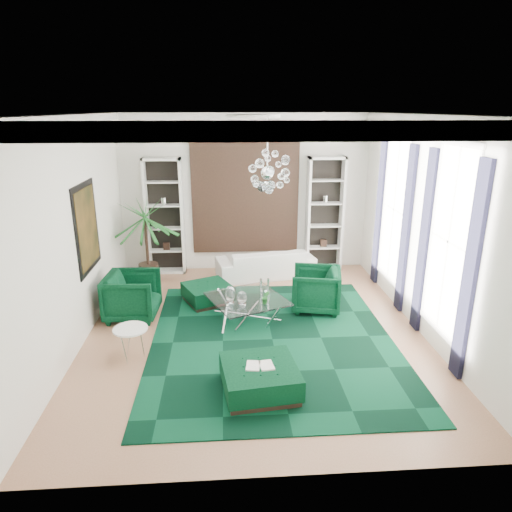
{
  "coord_description": "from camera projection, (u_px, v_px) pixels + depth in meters",
  "views": [
    {
      "loc": [
        -0.49,
        -7.52,
        3.89
      ],
      "look_at": [
        0.06,
        0.5,
        1.28
      ],
      "focal_mm": 32.0,
      "sensor_mm": 36.0,
      "label": 1
    }
  ],
  "objects": [
    {
      "name": "floor",
      "position": [
        255.0,
        331.0,
        8.38
      ],
      "size": [
        6.0,
        7.0,
        0.02
      ],
      "primitive_type": "cube",
      "color": "tan",
      "rests_on": "ground"
    },
    {
      "name": "ceiling",
      "position": [
        254.0,
        113.0,
        7.19
      ],
      "size": [
        6.0,
        7.0,
        0.02
      ],
      "primitive_type": "cube",
      "color": "white",
      "rests_on": "ground"
    },
    {
      "name": "wall_back",
      "position": [
        245.0,
        194.0,
        11.12
      ],
      "size": [
        6.0,
        0.02,
        3.8
      ],
      "primitive_type": "cube",
      "color": "silver",
      "rests_on": "ground"
    },
    {
      "name": "wall_front",
      "position": [
        278.0,
        322.0,
        4.46
      ],
      "size": [
        6.0,
        0.02,
        3.8
      ],
      "primitive_type": "cube",
      "color": "silver",
      "rests_on": "ground"
    },
    {
      "name": "wall_left",
      "position": [
        74.0,
        234.0,
        7.59
      ],
      "size": [
        0.02,
        7.0,
        3.8
      ],
      "primitive_type": "cube",
      "color": "silver",
      "rests_on": "ground"
    },
    {
      "name": "wall_right",
      "position": [
        426.0,
        227.0,
        7.98
      ],
      "size": [
        0.02,
        7.0,
        3.8
      ],
      "primitive_type": "cube",
      "color": "silver",
      "rests_on": "ground"
    },
    {
      "name": "crown_molding",
      "position": [
        254.0,
        121.0,
        7.23
      ],
      "size": [
        6.0,
        7.0,
        0.18
      ],
      "primitive_type": null,
      "color": "white",
      "rests_on": "ceiling"
    },
    {
      "name": "ceiling_medallion",
      "position": [
        253.0,
        116.0,
        7.49
      ],
      "size": [
        0.9,
        0.9,
        0.05
      ],
      "primitive_type": "cylinder",
      "color": "white",
      "rests_on": "ceiling"
    },
    {
      "name": "tapestry",
      "position": [
        245.0,
        194.0,
        11.07
      ],
      "size": [
        2.5,
        0.06,
        2.8
      ],
      "primitive_type": "cube",
      "color": "black",
      "rests_on": "wall_back"
    },
    {
      "name": "shelving_left",
      "position": [
        165.0,
        217.0,
        10.95
      ],
      "size": [
        0.9,
        0.38,
        2.8
      ],
      "primitive_type": null,
      "color": "white",
      "rests_on": "floor"
    },
    {
      "name": "shelving_right",
      "position": [
        325.0,
        214.0,
        11.21
      ],
      "size": [
        0.9,
        0.38,
        2.8
      ],
      "primitive_type": null,
      "color": "white",
      "rests_on": "floor"
    },
    {
      "name": "painting",
      "position": [
        87.0,
        228.0,
        8.18
      ],
      "size": [
        0.04,
        1.3,
        1.6
      ],
      "primitive_type": "cube",
      "color": "black",
      "rests_on": "wall_left"
    },
    {
      "name": "window_near",
      "position": [
        449.0,
        242.0,
        7.13
      ],
      "size": [
        0.03,
        1.1,
        2.9
      ],
      "primitive_type": "cube",
      "color": "white",
      "rests_on": "wall_right"
    },
    {
      "name": "curtain_near_a",
      "position": [
        470.0,
        274.0,
        6.46
      ],
      "size": [
        0.07,
        0.3,
        3.25
      ],
      "primitive_type": "cube",
      "color": "black",
      "rests_on": "floor"
    },
    {
      "name": "curtain_near_b",
      "position": [
        424.0,
        243.0,
        7.94
      ],
      "size": [
        0.07,
        0.3,
        3.25
      ],
      "primitive_type": "cube",
      "color": "black",
      "rests_on": "floor"
    },
    {
      "name": "window_far",
      "position": [
        394.0,
        209.0,
        9.4
      ],
      "size": [
        0.03,
        1.1,
        2.9
      ],
      "primitive_type": "cube",
      "color": "white",
      "rests_on": "wall_right"
    },
    {
      "name": "curtain_far_a",
      "position": [
        406.0,
        231.0,
        8.74
      ],
      "size": [
        0.07,
        0.3,
        3.25
      ],
      "primitive_type": "cube",
      "color": "black",
      "rests_on": "floor"
    },
    {
      "name": "curtain_far_b",
      "position": [
        379.0,
        213.0,
        10.22
      ],
      "size": [
        0.07,
        0.3,
        3.25
      ],
      "primitive_type": "cube",
      "color": "black",
      "rests_on": "floor"
    },
    {
      "name": "rug",
      "position": [
        272.0,
        340.0,
        8.02
      ],
      "size": [
        4.2,
        5.0,
        0.02
      ],
      "primitive_type": "cube",
      "color": "black",
      "rests_on": "floor"
    },
    {
      "name": "sofa",
      "position": [
        266.0,
        263.0,
        10.99
      ],
      "size": [
        2.44,
        1.33,
        0.68
      ],
      "primitive_type": "imported",
      "rotation": [
        0.0,
        0.0,
        3.33
      ],
      "color": "white",
      "rests_on": "floor"
    },
    {
      "name": "armchair_left",
      "position": [
        133.0,
        296.0,
        8.78
      ],
      "size": [
        1.04,
        1.01,
        0.9
      ],
      "primitive_type": "imported",
      "rotation": [
        0.0,
        0.0,
        1.52
      ],
      "color": "black",
      "rests_on": "floor"
    },
    {
      "name": "armchair_right",
      "position": [
        316.0,
        289.0,
        9.13
      ],
      "size": [
        1.12,
        1.1,
        0.86
      ],
      "primitive_type": "imported",
      "rotation": [
        0.0,
        0.0,
        -1.78
      ],
      "color": "black",
      "rests_on": "floor"
    },
    {
      "name": "coffee_table",
      "position": [
        247.0,
        309.0,
        8.73
      ],
      "size": [
        1.7,
        1.7,
        0.45
      ],
      "primitive_type": null,
      "rotation": [
        0.0,
        0.0,
        0.4
      ],
      "color": "white",
      "rests_on": "floor"
    },
    {
      "name": "ottoman_side",
      "position": [
        208.0,
        294.0,
        9.52
      ],
      "size": [
        1.17,
        1.17,
        0.39
      ],
      "primitive_type": "cube",
      "rotation": [
        0.0,
        0.0,
        0.43
      ],
      "color": "black",
      "rests_on": "floor"
    },
    {
      "name": "ottoman_front",
      "position": [
        260.0,
        379.0,
        6.51
      ],
      "size": [
        1.16,
        1.16,
        0.42
      ],
      "primitive_type": "cube",
      "rotation": [
        0.0,
        0.0,
        0.12
      ],
      "color": "black",
      "rests_on": "floor"
    },
    {
      "name": "book",
      "position": [
        260.0,
        365.0,
        6.44
      ],
      "size": [
        0.4,
        0.27,
        0.03
      ],
      "primitive_type": "cube",
      "color": "white",
      "rests_on": "ottoman_front"
    },
    {
      "name": "side_table",
      "position": [
        132.0,
        344.0,
        7.36
      ],
      "size": [
        0.61,
        0.61,
        0.53
      ],
      "primitive_type": "cylinder",
      "rotation": [
        0.0,
        0.0,
        -0.12
      ],
      "color": "white",
      "rests_on": "floor"
    },
    {
      "name": "palm",
      "position": [
        146.0,
        230.0,
        10.43
      ],
      "size": [
        1.94,
        1.94,
        2.48
      ],
      "primitive_type": null,
      "rotation": [
        0.0,
        0.0,
        0.29
      ],
      "color": "#216B28",
      "rests_on": "floor"
    },
    {
      "name": "chandelier",
      "position": [
        267.0,
        173.0,
        7.65
      ],
      "size": [
        0.91,
        0.91,
        0.79
      ],
      "primitive_type": null,
      "rotation": [
        0.0,
        0.0,
        0.04
      ],
      "color": "white",
      "rests_on": "ceiling"
    },
    {
      "name": "table_plant",
      "position": [
        266.0,
        297.0,
        8.39
      ],
      "size": [
        0.16,
        0.14,
        0.26
      ],
      "primitive_type": "imported",
      "rotation": [
        0.0,
        0.0,
        -0.18
      ],
      "color": "#216B28",
      "rests_on": "coffee_table"
    }
  ]
}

